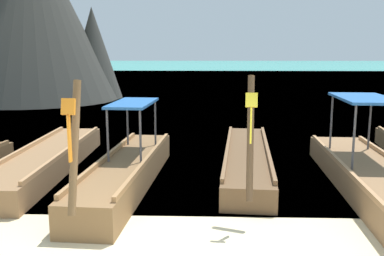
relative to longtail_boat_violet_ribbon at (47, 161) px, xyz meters
name	(u,v)px	position (x,y,z in m)	size (l,w,h in m)	color
sea_water	(205,70)	(3.73, 57.10, -0.28)	(120.00, 120.00, 0.00)	#2DB29E
longtail_boat_violet_ribbon	(47,161)	(0.00, 0.00, 0.00)	(1.25, 6.99, 2.66)	olive
longtail_boat_orange_ribbon	(127,171)	(2.26, -1.15, 0.08)	(1.44, 6.33, 2.61)	brown
longtail_boat_yellow_ribbon	(247,159)	(5.11, 0.37, -0.02)	(1.63, 7.12, 2.62)	brown
longtail_boat_blue_ribbon	(372,177)	(7.66, -1.34, 0.05)	(1.68, 7.24, 2.73)	olive
karst_rock	(37,12)	(-6.32, 16.23, 5.02)	(10.10, 9.96, 10.83)	#383833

